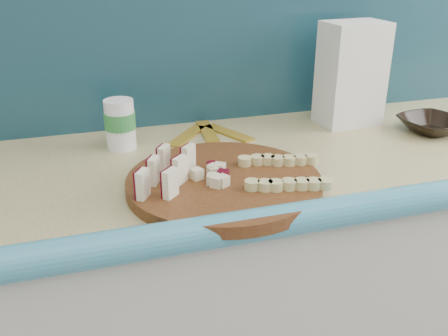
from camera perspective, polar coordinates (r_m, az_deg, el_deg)
name	(u,v)px	position (r m, az deg, el deg)	size (l,w,h in m)	color
kitchen_counter	(292,301)	(1.44, 7.81, -14.88)	(2.20, 0.63, 0.91)	beige
backsplash	(263,26)	(1.41, 4.46, 15.88)	(2.20, 0.02, 0.50)	teal
cutting_board	(224,183)	(1.00, 0.00, -1.68)	(0.39, 0.39, 0.02)	#461D0F
apple_wedges	(166,170)	(0.97, -6.62, -0.27)	(0.13, 0.15, 0.05)	#FFF3CB
apple_chunks	(212,173)	(0.99, -1.42, -0.59)	(0.06, 0.07, 0.02)	#F5ECC4
banana_slices	(283,172)	(1.01, 6.80, -0.40)	(0.19, 0.18, 0.02)	#CCC17C
brown_bowl	(432,125)	(1.42, 22.64, 4.57)	(0.16, 0.16, 0.04)	black
flour_bag	(351,74)	(1.39, 14.32, 10.35)	(0.16, 0.11, 0.27)	white
canister	(120,123)	(1.21, -11.79, 5.04)	(0.07, 0.07, 0.12)	white
banana_peel	(208,133)	(1.30, -1.87, 3.99)	(0.22, 0.19, 0.01)	#B18A22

